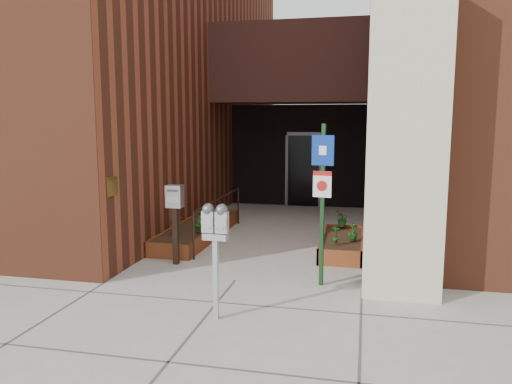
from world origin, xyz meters
The scene contains 15 objects.
ground centered at (0.00, 0.00, 0.00)m, with size 80.00×80.00×0.00m, color #9E9991.
architecture centered at (-0.18, 6.89, 4.98)m, with size 20.00×14.60×10.00m.
planter_left centered at (-1.55, 2.70, 0.13)m, with size 0.90×3.60×0.30m.
planter_right centered at (1.60, 2.20, 0.13)m, with size 0.80×2.20×0.30m.
handrail centered at (-1.05, 2.65, 0.75)m, with size 0.04×3.34×0.90m.
parking_meter centered at (0.16, -1.56, 1.18)m, with size 0.34×0.16×1.52m.
sign_post centered at (1.37, 0.07, 1.54)m, with size 0.34×0.11×2.51m.
payment_dropbox centered at (-1.27, 0.68, 1.03)m, with size 0.28×0.22×1.43m.
shrub_left_a centered at (-1.70, 1.81, 0.47)m, with size 0.30×0.30×0.33m, color #1C611B.
shrub_left_b centered at (-1.31, 2.02, 0.46)m, with size 0.18×0.18×0.32m, color #205217.
shrub_left_c centered at (-1.25, 3.78, 0.46)m, with size 0.18×0.18×0.32m, color #185217.
shrub_left_d centered at (-1.52, 4.30, 0.50)m, with size 0.21×0.21×0.41m, color #1C601B.
shrub_right_a centered at (1.80, 1.95, 0.46)m, with size 0.18×0.18×0.33m, color #205117.
shrub_right_b centered at (1.51, 1.62, 0.47)m, with size 0.17×0.17×0.33m, color #195418.
shrub_right_c centered at (1.55, 3.10, 0.47)m, with size 0.30×0.30×0.34m, color #1C621E.
Camera 1 is at (2.00, -7.48, 2.57)m, focal length 35.00 mm.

